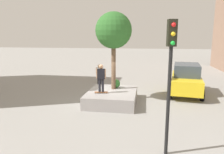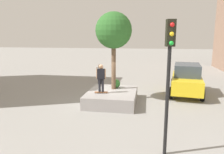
% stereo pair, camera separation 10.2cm
% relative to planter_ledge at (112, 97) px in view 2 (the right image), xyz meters
% --- Properties ---
extents(ground_plane, '(120.00, 120.00, 0.00)m').
position_rel_planter_ledge_xyz_m(ground_plane, '(-0.49, -0.34, -0.37)').
color(ground_plane, gray).
extents(planter_ledge, '(3.61, 2.97, 0.73)m').
position_rel_planter_ledge_xyz_m(planter_ledge, '(0.00, 0.00, 0.00)').
color(planter_ledge, gray).
rests_on(planter_ledge, ground).
extents(plaza_tree, '(2.26, 2.26, 4.85)m').
position_rel_planter_ledge_xyz_m(plaza_tree, '(-0.63, -0.00, 4.04)').
color(plaza_tree, brown).
rests_on(plaza_tree, planter_ledge).
extents(boxwood_shrub, '(0.57, 0.57, 0.57)m').
position_rel_planter_ledge_xyz_m(boxwood_shrub, '(-0.91, 0.10, 0.65)').
color(boxwood_shrub, '#2D6628').
rests_on(boxwood_shrub, planter_ledge).
extents(skateboard, '(0.35, 0.82, 0.07)m').
position_rel_planter_ledge_xyz_m(skateboard, '(0.54, -0.57, 0.42)').
color(skateboard, brown).
rests_on(skateboard, planter_ledge).
extents(skateboarder, '(0.26, 0.56, 1.66)m').
position_rel_planter_ledge_xyz_m(skateboarder, '(0.54, -0.57, 1.40)').
color(skateboarder, black).
rests_on(skateboarder, skateboard).
extents(taxi_cab, '(4.84, 2.67, 2.15)m').
position_rel_planter_ledge_xyz_m(taxi_cab, '(-2.93, 4.91, 0.72)').
color(taxi_cab, gold).
rests_on(taxi_cab, ground).
extents(traffic_light_corner, '(0.36, 0.32, 4.62)m').
position_rel_planter_ledge_xyz_m(traffic_light_corner, '(5.52, 2.82, 2.77)').
color(traffic_light_corner, black).
rests_on(traffic_light_corner, ground).
extents(bystander_watching, '(0.31, 0.57, 1.71)m').
position_rel_planter_ledge_xyz_m(bystander_watching, '(-5.06, -1.93, 0.62)').
color(bystander_watching, black).
rests_on(bystander_watching, ground).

